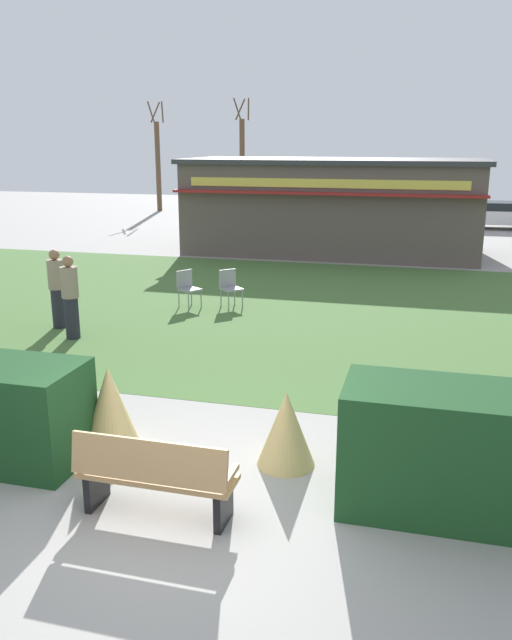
% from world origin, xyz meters
% --- Properties ---
extents(ground_plane, '(80.00, 80.00, 0.00)m').
position_xyz_m(ground_plane, '(0.00, 0.00, 0.00)').
color(ground_plane, '#999691').
extents(lawn_patch, '(36.00, 12.00, 0.01)m').
position_xyz_m(lawn_patch, '(0.00, 9.00, 0.00)').
color(lawn_patch, '#446B33').
rests_on(lawn_patch, ground_plane).
extents(park_bench, '(1.70, 0.54, 0.95)m').
position_xyz_m(park_bench, '(-0.27, -0.11, 0.48)').
color(park_bench, tan).
rests_on(park_bench, ground_plane).
extents(hedge_right, '(2.65, 1.10, 1.39)m').
position_xyz_m(hedge_right, '(2.90, 0.82, 0.69)').
color(hedge_right, '#19421E').
rests_on(hedge_right, ground_plane).
extents(ornamental_grass_behind_left, '(0.78, 0.78, 1.13)m').
position_xyz_m(ornamental_grass_behind_left, '(-1.44, 1.20, 0.57)').
color(ornamental_grass_behind_left, tan).
rests_on(ornamental_grass_behind_left, ground_plane).
extents(ornamental_grass_behind_right, '(0.72, 0.72, 0.96)m').
position_xyz_m(ornamental_grass_behind_right, '(0.82, 1.38, 0.48)').
color(ornamental_grass_behind_right, tan).
rests_on(ornamental_grass_behind_right, ground_plane).
extents(food_kiosk, '(10.32, 4.87, 3.27)m').
position_xyz_m(food_kiosk, '(-0.96, 17.48, 1.65)').
color(food_kiosk, '#594C47').
rests_on(food_kiosk, ground_plane).
extents(cafe_chair_east, '(0.62, 0.62, 0.89)m').
position_xyz_m(cafe_chair_east, '(-2.17, 8.83, 0.53)').
color(cafe_chair_east, gray).
rests_on(cafe_chair_east, ground_plane).
extents(cafe_chair_center, '(0.61, 0.61, 0.89)m').
position_xyz_m(cafe_chair_center, '(-3.13, 8.49, 0.53)').
color(cafe_chair_center, gray).
rests_on(cafe_chair_center, ground_plane).
extents(person_strolling, '(0.34, 0.34, 1.69)m').
position_xyz_m(person_strolling, '(-4.48, 5.49, 0.86)').
color(person_strolling, '#23232D').
rests_on(person_strolling, ground_plane).
extents(person_standing, '(0.34, 0.34, 1.69)m').
position_xyz_m(person_standing, '(-5.16, 6.12, 0.86)').
color(person_standing, '#23232D').
rests_on(person_standing, ground_plane).
extents(parked_car_west_slot, '(4.25, 2.16, 1.20)m').
position_xyz_m(parked_car_west_slot, '(-5.81, 25.84, 0.64)').
color(parked_car_west_slot, navy).
rests_on(parked_car_west_slot, ground_plane).
extents(parked_car_center_slot, '(4.23, 2.12, 1.20)m').
position_xyz_m(parked_car_center_slot, '(-0.34, 25.84, 0.64)').
color(parked_car_center_slot, '#2D6638').
rests_on(parked_car_center_slot, ground_plane).
extents(parked_car_east_slot, '(4.24, 2.13, 1.20)m').
position_xyz_m(parked_car_east_slot, '(5.11, 25.84, 0.64)').
color(parked_car_east_slot, silver).
rests_on(parked_car_east_slot, ground_plane).
extents(tree_left_bg, '(0.91, 0.96, 6.06)m').
position_xyz_m(tree_left_bg, '(-7.61, 29.09, 2.67)').
color(tree_left_bg, brown).
rests_on(tree_left_bg, ground_plane).
extents(tree_right_bg, '(0.91, 0.96, 5.96)m').
position_xyz_m(tree_right_bg, '(-12.54, 29.10, 2.62)').
color(tree_right_bg, brown).
rests_on(tree_right_bg, ground_plane).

